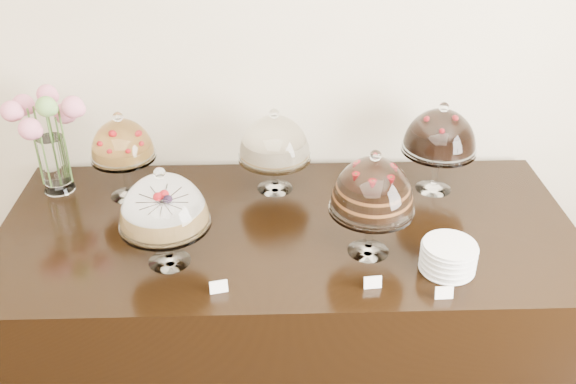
{
  "coord_description": "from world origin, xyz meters",
  "views": [
    {
      "loc": [
        0.23,
        0.41,
        2.27
      ],
      "look_at": [
        0.29,
        2.4,
        1.08
      ],
      "focal_mm": 40.0,
      "sensor_mm": 36.0,
      "label": 1
    }
  ],
  "objects_px": {
    "cake_stand_sugar_sponge": "(163,206)",
    "cake_stand_choco_layer": "(373,189)",
    "flower_vase": "(48,133)",
    "display_counter": "(288,315)",
    "cake_stand_cheesecake": "(274,142)",
    "cake_stand_fruit_tart": "(122,144)",
    "cake_stand_dark_choco": "(440,135)",
    "plate_stack": "(448,257)"
  },
  "relations": [
    {
      "from": "cake_stand_sugar_sponge",
      "to": "cake_stand_choco_layer",
      "type": "distance_m",
      "value": 0.71
    },
    {
      "from": "cake_stand_choco_layer",
      "to": "flower_vase",
      "type": "xyz_separation_m",
      "value": [
        -1.23,
        0.47,
        0.0
      ]
    },
    {
      "from": "cake_stand_sugar_sponge",
      "to": "cake_stand_choco_layer",
      "type": "height_order",
      "value": "cake_stand_choco_layer"
    },
    {
      "from": "flower_vase",
      "to": "display_counter",
      "type": "bearing_deg",
      "value": -17.66
    },
    {
      "from": "cake_stand_cheesecake",
      "to": "cake_stand_choco_layer",
      "type": "bearing_deg",
      "value": -54.19
    },
    {
      "from": "display_counter",
      "to": "flower_vase",
      "type": "distance_m",
      "value": 1.22
    },
    {
      "from": "cake_stand_sugar_sponge",
      "to": "cake_stand_fruit_tart",
      "type": "bearing_deg",
      "value": 116.09
    },
    {
      "from": "display_counter",
      "to": "flower_vase",
      "type": "height_order",
      "value": "flower_vase"
    },
    {
      "from": "cake_stand_sugar_sponge",
      "to": "flower_vase",
      "type": "bearing_deg",
      "value": 135.64
    },
    {
      "from": "display_counter",
      "to": "cake_stand_dark_choco",
      "type": "distance_m",
      "value": 0.97
    },
    {
      "from": "cake_stand_cheesecake",
      "to": "plate_stack",
      "type": "height_order",
      "value": "cake_stand_cheesecake"
    },
    {
      "from": "cake_stand_sugar_sponge",
      "to": "cake_stand_dark_choco",
      "type": "distance_m",
      "value": 1.15
    },
    {
      "from": "cake_stand_fruit_tart",
      "to": "flower_vase",
      "type": "relative_size",
      "value": 0.85
    },
    {
      "from": "cake_stand_choco_layer",
      "to": "plate_stack",
      "type": "height_order",
      "value": "cake_stand_choco_layer"
    },
    {
      "from": "cake_stand_cheesecake",
      "to": "plate_stack",
      "type": "distance_m",
      "value": 0.84
    },
    {
      "from": "cake_stand_sugar_sponge",
      "to": "display_counter",
      "type": "bearing_deg",
      "value": 26.52
    },
    {
      "from": "cake_stand_choco_layer",
      "to": "cake_stand_fruit_tart",
      "type": "bearing_deg",
      "value": 155.73
    },
    {
      "from": "flower_vase",
      "to": "plate_stack",
      "type": "height_order",
      "value": "flower_vase"
    },
    {
      "from": "cake_stand_sugar_sponge",
      "to": "cake_stand_fruit_tart",
      "type": "relative_size",
      "value": 1.01
    },
    {
      "from": "cake_stand_choco_layer",
      "to": "cake_stand_dark_choco",
      "type": "distance_m",
      "value": 0.55
    },
    {
      "from": "cake_stand_dark_choco",
      "to": "flower_vase",
      "type": "relative_size",
      "value": 0.9
    },
    {
      "from": "cake_stand_fruit_tart",
      "to": "cake_stand_cheesecake",
      "type": "bearing_deg",
      "value": 3.45
    },
    {
      "from": "cake_stand_fruit_tart",
      "to": "display_counter",
      "type": "bearing_deg",
      "value": -20.97
    },
    {
      "from": "cake_stand_cheesecake",
      "to": "cake_stand_fruit_tart",
      "type": "height_order",
      "value": "cake_stand_fruit_tart"
    },
    {
      "from": "display_counter",
      "to": "plate_stack",
      "type": "bearing_deg",
      "value": -27.99
    },
    {
      "from": "cake_stand_choco_layer",
      "to": "cake_stand_fruit_tart",
      "type": "xyz_separation_m",
      "value": [
        -0.93,
        0.42,
        -0.02
      ]
    },
    {
      "from": "cake_stand_dark_choco",
      "to": "plate_stack",
      "type": "xyz_separation_m",
      "value": [
        -0.08,
        -0.55,
        -0.2
      ]
    },
    {
      "from": "plate_stack",
      "to": "cake_stand_dark_choco",
      "type": "bearing_deg",
      "value": 81.88
    },
    {
      "from": "display_counter",
      "to": "cake_stand_sugar_sponge",
      "type": "height_order",
      "value": "cake_stand_sugar_sponge"
    },
    {
      "from": "cake_stand_sugar_sponge",
      "to": "cake_stand_fruit_tart",
      "type": "xyz_separation_m",
      "value": [
        -0.22,
        0.46,
        0.0
      ]
    },
    {
      "from": "cake_stand_dark_choco",
      "to": "flower_vase",
      "type": "bearing_deg",
      "value": 178.51
    },
    {
      "from": "cake_stand_dark_choco",
      "to": "cake_stand_fruit_tart",
      "type": "xyz_separation_m",
      "value": [
        -1.27,
        -0.01,
        -0.02
      ]
    },
    {
      "from": "display_counter",
      "to": "flower_vase",
      "type": "xyz_separation_m",
      "value": [
        -0.95,
        0.3,
        0.71
      ]
    },
    {
      "from": "cake_stand_fruit_tart",
      "to": "plate_stack",
      "type": "height_order",
      "value": "cake_stand_fruit_tart"
    },
    {
      "from": "display_counter",
      "to": "cake_stand_choco_layer",
      "type": "bearing_deg",
      "value": -31.15
    },
    {
      "from": "cake_stand_cheesecake",
      "to": "display_counter",
      "type": "bearing_deg",
      "value": -81.13
    },
    {
      "from": "cake_stand_choco_layer",
      "to": "cake_stand_cheesecake",
      "type": "bearing_deg",
      "value": 125.81
    },
    {
      "from": "plate_stack",
      "to": "cake_stand_sugar_sponge",
      "type": "bearing_deg",
      "value": 175.42
    },
    {
      "from": "cake_stand_sugar_sponge",
      "to": "flower_vase",
      "type": "xyz_separation_m",
      "value": [
        -0.52,
        0.51,
        0.03
      ]
    },
    {
      "from": "cake_stand_fruit_tart",
      "to": "plate_stack",
      "type": "bearing_deg",
      "value": -24.27
    },
    {
      "from": "display_counter",
      "to": "cake_stand_choco_layer",
      "type": "xyz_separation_m",
      "value": [
        0.29,
        -0.17,
        0.71
      ]
    },
    {
      "from": "display_counter",
      "to": "cake_stand_fruit_tart",
      "type": "bearing_deg",
      "value": 159.03
    }
  ]
}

